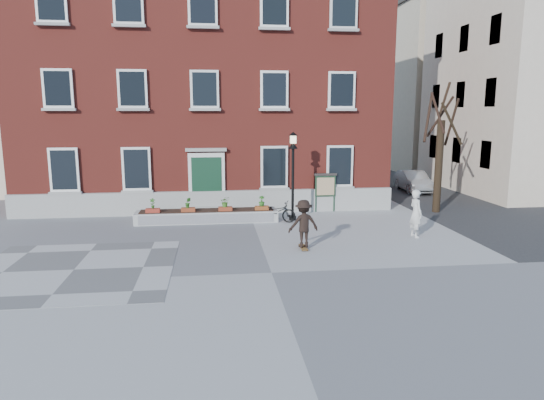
{
  "coord_description": "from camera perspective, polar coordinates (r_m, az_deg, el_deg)",
  "views": [
    {
      "loc": [
        -1.67,
        -13.88,
        4.78
      ],
      "look_at": [
        0.5,
        4.0,
        1.5
      ],
      "focal_mm": 32.0,
      "sensor_mm": 36.0,
      "label": 1
    }
  ],
  "objects": [
    {
      "name": "parked_car",
      "position": [
        30.68,
        16.3,
        2.14
      ],
      "size": [
        1.63,
        3.94,
        1.27
      ],
      "primitive_type": "imported",
      "rotation": [
        0.0,
        0.0,
        -0.08
      ],
      "color": "#B0B3B5",
      "rests_on": "ground"
    },
    {
      "name": "bare_tree",
      "position": [
        24.44,
        19.1,
        5.08
      ],
      "size": [
        1.83,
        1.83,
        6.16
      ],
      "color": "black",
      "rests_on": "ground"
    },
    {
      "name": "notice_board",
      "position": [
        23.52,
        6.29,
        1.66
      ],
      "size": [
        1.1,
        0.16,
        1.87
      ],
      "color": "#193224",
      "rests_on": "ground"
    },
    {
      "name": "bystander",
      "position": [
        19.48,
        16.57,
        -1.53
      ],
      "size": [
        0.52,
        0.72,
        1.85
      ],
      "primitive_type": "imported",
      "rotation": [
        0.0,
        0.0,
        1.69
      ],
      "color": "silver",
      "rests_on": "ground"
    },
    {
      "name": "ground",
      "position": [
        14.78,
        -0.06,
        -8.55
      ],
      "size": [
        100.0,
        100.0,
        0.0
      ],
      "primitive_type": "plane",
      "color": "#959597",
      "rests_on": "ground"
    },
    {
      "name": "side_street",
      "position": [
        39.05,
        23.96,
        12.75
      ],
      "size": [
        15.2,
        36.0,
        14.5
      ],
      "color": "#323234",
      "rests_on": "ground"
    },
    {
      "name": "bicycle",
      "position": [
        21.31,
        0.46,
        -1.36
      ],
      "size": [
        1.89,
        1.24,
        0.94
      ],
      "primitive_type": "imported",
      "rotation": [
        0.0,
        0.0,
        1.19
      ],
      "color": "black",
      "rests_on": "ground"
    },
    {
      "name": "planter_assembly",
      "position": [
        21.53,
        -7.62,
        -1.77
      ],
      "size": [
        6.2,
        1.12,
        1.15
      ],
      "color": "beige",
      "rests_on": "ground"
    },
    {
      "name": "checker_patch",
      "position": [
        16.22,
        -22.27,
        -7.6
      ],
      "size": [
        6.0,
        6.0,
        0.01
      ],
      "primitive_type": "cube",
      "color": "#5A5A5D",
      "rests_on": "ground"
    },
    {
      "name": "skateboarder",
      "position": [
        17.05,
        3.72,
        -2.8
      ],
      "size": [
        1.18,
        0.81,
        1.77
      ],
      "color": "brown",
      "rests_on": "ground"
    },
    {
      "name": "lamp_post",
      "position": [
        21.36,
        2.48,
        4.29
      ],
      "size": [
        0.4,
        0.4,
        3.93
      ],
      "color": "black",
      "rests_on": "ground"
    },
    {
      "name": "brick_building",
      "position": [
        27.9,
        -7.8,
        13.35
      ],
      "size": [
        18.4,
        10.85,
        12.6
      ],
      "color": "maroon",
      "rests_on": "ground"
    }
  ]
}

